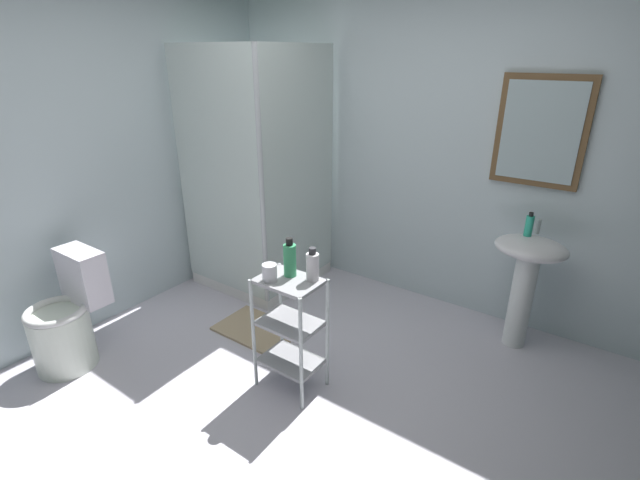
% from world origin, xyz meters
% --- Properties ---
extents(ground_plane, '(4.20, 4.20, 0.02)m').
position_xyz_m(ground_plane, '(0.00, 0.00, -0.01)').
color(ground_plane, silver).
extents(wall_back, '(4.20, 0.14, 2.50)m').
position_xyz_m(wall_back, '(0.01, 1.85, 1.25)').
color(wall_back, silver).
rests_on(wall_back, ground_plane).
extents(wall_left, '(0.10, 4.20, 2.50)m').
position_xyz_m(wall_left, '(-1.85, 0.00, 1.25)').
color(wall_left, silver).
rests_on(wall_left, ground_plane).
extents(shower_stall, '(0.92, 0.92, 2.00)m').
position_xyz_m(shower_stall, '(-1.20, 1.18, 0.46)').
color(shower_stall, white).
rests_on(shower_stall, ground_plane).
extents(pedestal_sink, '(0.46, 0.37, 0.81)m').
position_xyz_m(pedestal_sink, '(0.88, 1.52, 0.58)').
color(pedestal_sink, white).
rests_on(pedestal_sink, ground_plane).
extents(sink_faucet, '(0.03, 0.03, 0.10)m').
position_xyz_m(sink_faucet, '(0.88, 1.64, 0.86)').
color(sink_faucet, silver).
rests_on(sink_faucet, pedestal_sink).
extents(toilet, '(0.37, 0.49, 0.76)m').
position_xyz_m(toilet, '(-1.48, -0.40, 0.31)').
color(toilet, white).
rests_on(toilet, ground_plane).
extents(storage_cart, '(0.38, 0.28, 0.74)m').
position_xyz_m(storage_cart, '(-0.14, 0.26, 0.44)').
color(storage_cart, silver).
rests_on(storage_cart, ground_plane).
extents(hand_soap_bottle, '(0.05, 0.05, 0.16)m').
position_xyz_m(hand_soap_bottle, '(0.84, 1.56, 0.88)').
color(hand_soap_bottle, '#2DBC99').
rests_on(hand_soap_bottle, pedestal_sink).
extents(lotion_bottle_white, '(0.07, 0.07, 0.20)m').
position_xyz_m(lotion_bottle_white, '(-0.03, 0.33, 0.83)').
color(lotion_bottle_white, white).
rests_on(lotion_bottle_white, storage_cart).
extents(body_wash_bottle_green, '(0.07, 0.07, 0.23)m').
position_xyz_m(body_wash_bottle_green, '(-0.17, 0.30, 0.84)').
color(body_wash_bottle_green, '#379D63').
rests_on(body_wash_bottle_green, storage_cart).
extents(rinse_cup, '(0.08, 0.08, 0.10)m').
position_xyz_m(rinse_cup, '(-0.22, 0.19, 0.79)').
color(rinse_cup, silver).
rests_on(rinse_cup, storage_cart).
extents(bath_mat, '(0.60, 0.40, 0.02)m').
position_xyz_m(bath_mat, '(-0.73, 0.57, 0.01)').
color(bath_mat, tan).
rests_on(bath_mat, ground_plane).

